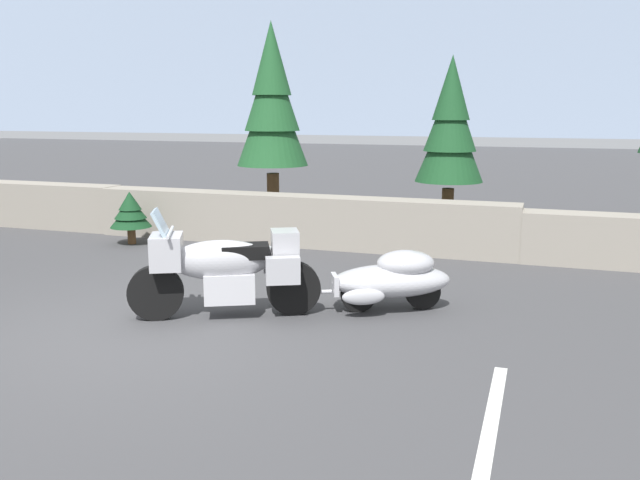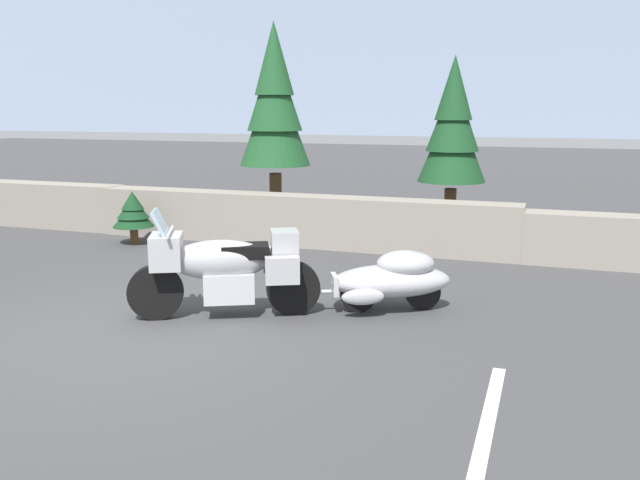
# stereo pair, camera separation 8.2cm
# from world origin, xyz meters

# --- Properties ---
(ground_plane) EXTENTS (80.00, 80.00, 0.00)m
(ground_plane) POSITION_xyz_m (0.00, 0.00, 0.00)
(ground_plane) COLOR #424244
(stone_guard_wall) EXTENTS (24.00, 0.67, 0.94)m
(stone_guard_wall) POSITION_xyz_m (-0.29, 5.28, 0.45)
(stone_guard_wall) COLOR gray
(stone_guard_wall) RESTS_ON ground
(distant_ridgeline) EXTENTS (240.00, 80.00, 16.00)m
(distant_ridgeline) POSITION_xyz_m (0.00, 95.29, 8.00)
(distant_ridgeline) COLOR #8C9EB7
(distant_ridgeline) RESTS_ON ground
(touring_motorcycle) EXTENTS (2.13, 1.34, 1.33)m
(touring_motorcycle) POSITION_xyz_m (0.73, 0.92, 0.62)
(touring_motorcycle) COLOR black
(touring_motorcycle) RESTS_ON ground
(car_shaped_trailer) EXTENTS (2.14, 1.30, 0.76)m
(car_shaped_trailer) POSITION_xyz_m (2.58, 1.83, 0.41)
(car_shaped_trailer) COLOR black
(car_shaped_trailer) RESTS_ON ground
(pine_tree_secondary) EXTENTS (1.27, 1.27, 3.46)m
(pine_tree_secondary) POSITION_xyz_m (2.58, 6.64, 2.17)
(pine_tree_secondary) COLOR brown
(pine_tree_secondary) RESTS_ON ground
(pine_tree_far_right) EXTENTS (1.42, 1.42, 4.18)m
(pine_tree_far_right) POSITION_xyz_m (-0.91, 6.38, 2.61)
(pine_tree_far_right) COLOR brown
(pine_tree_far_right) RESTS_ON ground
(pine_sapling_near) EXTENTS (0.76, 0.76, 0.98)m
(pine_sapling_near) POSITION_xyz_m (-2.95, 4.38, 0.61)
(pine_sapling_near) COLOR brown
(pine_sapling_near) RESTS_ON ground
(parking_stripe_marker) EXTENTS (0.12, 3.60, 0.01)m
(parking_stripe_marker) POSITION_xyz_m (4.01, -1.50, 0.00)
(parking_stripe_marker) COLOR silver
(parking_stripe_marker) RESTS_ON ground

